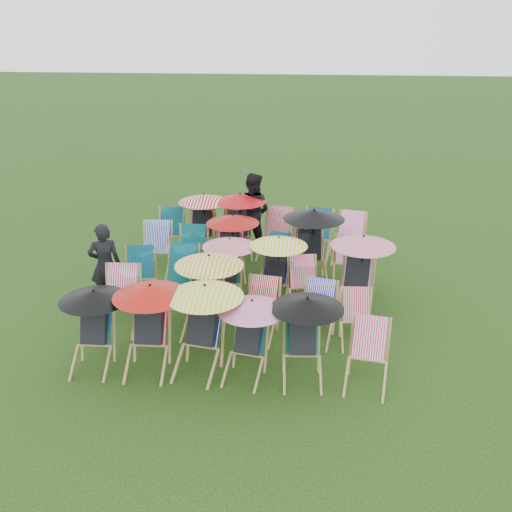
# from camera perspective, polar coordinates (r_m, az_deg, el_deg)

# --- Properties ---
(ground) EXTENTS (100.00, 100.00, 0.00)m
(ground) POSITION_cam_1_polar(r_m,az_deg,el_deg) (10.65, -1.04, -4.79)
(ground) COLOR black
(ground) RESTS_ON ground
(deckchair_0) EXTENTS (1.03, 1.08, 1.23)m
(deckchair_0) POSITION_cam_1_polar(r_m,az_deg,el_deg) (8.88, -16.00, -6.93)
(deckchair_0) COLOR #A8844E
(deckchair_0) RESTS_ON ground
(deckchair_1) EXTENTS (1.12, 1.17, 1.33)m
(deckchair_1) POSITION_cam_1_polar(r_m,az_deg,el_deg) (8.62, -10.72, -6.94)
(deckchair_1) COLOR #A8844E
(deckchair_1) RESTS_ON ground
(deckchair_2) EXTENTS (1.14, 1.21, 1.35)m
(deckchair_2) POSITION_cam_1_polar(r_m,az_deg,el_deg) (8.47, -5.54, -7.10)
(deckchair_2) COLOR #A8844E
(deckchair_2) RESTS_ON ground
(deckchair_3) EXTENTS (1.00, 1.07, 1.19)m
(deckchair_3) POSITION_cam_1_polar(r_m,az_deg,el_deg) (8.34, -0.85, -8.17)
(deckchair_3) COLOR #A8844E
(deckchair_3) RESTS_ON ground
(deckchair_4) EXTENTS (1.06, 1.12, 1.25)m
(deckchair_4) POSITION_cam_1_polar(r_m,az_deg,el_deg) (8.30, 4.79, -8.15)
(deckchair_4) COLOR #A8844E
(deckchair_4) RESTS_ON ground
(deckchair_5) EXTENTS (0.72, 0.92, 0.91)m
(deckchair_5) POSITION_cam_1_polar(r_m,az_deg,el_deg) (8.37, 11.11, -9.87)
(deckchair_5) COLOR #A8844E
(deckchair_5) RESTS_ON ground
(deckchair_6) EXTENTS (0.72, 0.97, 1.00)m
(deckchair_6) POSITION_cam_1_polar(r_m,az_deg,el_deg) (9.94, -13.55, -4.34)
(deckchair_6) COLOR #A8844E
(deckchair_6) RESTS_ON ground
(deckchair_7) EXTENTS (0.68, 0.87, 0.87)m
(deckchair_7) POSITION_cam_1_polar(r_m,az_deg,el_deg) (9.69, -8.27, -5.07)
(deckchair_7) COLOR #A8844E
(deckchair_7) RESTS_ON ground
(deckchair_8) EXTENTS (1.14, 1.22, 1.35)m
(deckchair_8) POSITION_cam_1_polar(r_m,az_deg,el_deg) (9.46, -4.93, -3.75)
(deckchair_8) COLOR #A8844E
(deckchair_8) RESTS_ON ground
(deckchair_9) EXTENTS (0.73, 0.93, 0.92)m
(deckchair_9) POSITION_cam_1_polar(r_m,az_deg,el_deg) (9.44, 0.29, -5.45)
(deckchair_9) COLOR #A8844E
(deckchair_9) RESTS_ON ground
(deckchair_10) EXTENTS (0.76, 0.94, 0.91)m
(deckchair_10) POSITION_cam_1_polar(r_m,az_deg,el_deg) (9.40, 6.02, -5.72)
(deckchair_10) COLOR #A8844E
(deckchair_10) RESTS_ON ground
(deckchair_11) EXTENTS (0.60, 0.80, 0.83)m
(deckchair_11) POSITION_cam_1_polar(r_m,az_deg,el_deg) (9.39, 10.08, -6.28)
(deckchair_11) COLOR #A8844E
(deckchair_11) RESTS_ON ground
(deckchair_12) EXTENTS (0.78, 0.97, 0.93)m
(deckchair_12) POSITION_cam_1_polar(r_m,az_deg,el_deg) (10.85, -11.51, -2.01)
(deckchair_12) COLOR #A8844E
(deckchair_12) RESTS_ON ground
(deckchair_13) EXTENTS (0.68, 0.94, 1.00)m
(deckchair_13) POSITION_cam_1_polar(r_m,az_deg,el_deg) (10.67, -7.65, -1.98)
(deckchair_13) COLOR #A8844E
(deckchair_13) RESTS_ON ground
(deckchair_14) EXTENTS (1.01, 1.05, 1.20)m
(deckchair_14) POSITION_cam_1_polar(r_m,az_deg,el_deg) (10.54, -2.90, -1.31)
(deckchair_14) COLOR #A8844E
(deckchair_14) RESTS_ON ground
(deckchair_15) EXTENTS (1.06, 1.11, 1.25)m
(deckchair_15) POSITION_cam_1_polar(r_m,az_deg,el_deg) (10.46, 1.94, -1.32)
(deckchair_15) COLOR #A8844E
(deckchair_15) RESTS_ON ground
(deckchair_16) EXTENTS (0.73, 0.91, 0.89)m
(deckchair_16) POSITION_cam_1_polar(r_m,az_deg,el_deg) (10.37, 4.87, -2.93)
(deckchair_16) COLOR #A8844E
(deckchair_16) RESTS_ON ground
(deckchair_17) EXTENTS (1.16, 1.23, 1.37)m
(deckchair_17) POSITION_cam_1_polar(r_m,az_deg,el_deg) (10.34, 10.16, -1.60)
(deckchair_17) COLOR #A8844E
(deckchair_17) RESTS_ON ground
(deckchair_18) EXTENTS (0.72, 0.97, 1.01)m
(deckchair_18) POSITION_cam_1_polar(r_m,az_deg,el_deg) (11.95, -10.08, 0.61)
(deckchair_18) COLOR #A8844E
(deckchair_18) RESTS_ON ground
(deckchair_19) EXTENTS (0.68, 0.93, 0.99)m
(deckchair_19) POSITION_cam_1_polar(r_m,az_deg,el_deg) (11.66, -6.60, 0.22)
(deckchair_19) COLOR #A8844E
(deckchair_19) RESTS_ON ground
(deckchair_20) EXTENTS (1.07, 1.17, 1.27)m
(deckchair_20) POSITION_cam_1_polar(r_m,az_deg,el_deg) (11.57, -2.49, 1.11)
(deckchair_20) COLOR #A8844E
(deckchair_20) RESTS_ON ground
(deckchair_21) EXTENTS (0.69, 0.88, 0.87)m
(deckchair_21) POSITION_cam_1_polar(r_m,az_deg,el_deg) (11.51, 2.01, -0.27)
(deckchair_21) COLOR #A8844E
(deckchair_21) RESTS_ON ground
(deckchair_22) EXTENTS (1.22, 1.32, 1.45)m
(deckchair_22) POSITION_cam_1_polar(r_m,az_deg,el_deg) (11.38, 5.55, 1.17)
(deckchair_22) COLOR #A8844E
(deckchair_22) RESTS_ON ground
(deckchair_23) EXTENTS (0.60, 0.83, 0.90)m
(deckchair_23) POSITION_cam_1_polar(r_m,az_deg,el_deg) (11.50, 9.16, -0.50)
(deckchair_23) COLOR #A8844E
(deckchair_23) RESTS_ON ground
(deckchair_24) EXTENTS (0.69, 0.93, 0.97)m
(deckchair_24) POSITION_cam_1_polar(r_m,az_deg,el_deg) (12.91, -8.63, 2.28)
(deckchair_24) COLOR #A8844E
(deckchair_24) RESTS_ON ground
(deckchair_25) EXTENTS (1.14, 1.19, 1.35)m
(deckchair_25) POSITION_cam_1_polar(r_m,az_deg,el_deg) (12.78, -5.42, 3.31)
(deckchair_25) COLOR #A8844E
(deckchair_25) RESTS_ON ground
(deckchair_26) EXTENTS (1.15, 1.25, 1.37)m
(deckchair_26) POSITION_cam_1_polar(r_m,az_deg,el_deg) (12.67, -1.76, 3.29)
(deckchair_26) COLOR #A8844E
(deckchair_26) RESTS_ON ground
(deckchair_27) EXTENTS (0.84, 1.05, 1.03)m
(deckchair_27) POSITION_cam_1_polar(r_m,az_deg,el_deg) (12.61, 1.90, 2.19)
(deckchair_27) COLOR #A8844E
(deckchair_27) RESTS_ON ground
(deckchair_28) EXTENTS (0.82, 1.04, 1.03)m
(deckchair_28) POSITION_cam_1_polar(r_m,az_deg,el_deg) (12.57, 6.00, 2.01)
(deckchair_28) COLOR #A8844E
(deckchair_28) RESTS_ON ground
(deckchair_29) EXTENTS (0.82, 1.03, 1.01)m
(deckchair_29) POSITION_cam_1_polar(r_m,az_deg,el_deg) (12.55, 9.31, 1.74)
(deckchair_29) COLOR #A8844E
(deckchair_29) RESTS_ON ground
(person_left) EXTENTS (0.67, 0.56, 1.57)m
(person_left) POSITION_cam_1_polar(r_m,az_deg,el_deg) (10.69, -14.86, -0.85)
(person_left) COLOR black
(person_left) RESTS_ON ground
(person_rear) EXTENTS (1.05, 0.95, 1.77)m
(person_rear) POSITION_cam_1_polar(r_m,az_deg,el_deg) (12.98, -0.34, 4.53)
(person_rear) COLOR black
(person_rear) RESTS_ON ground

